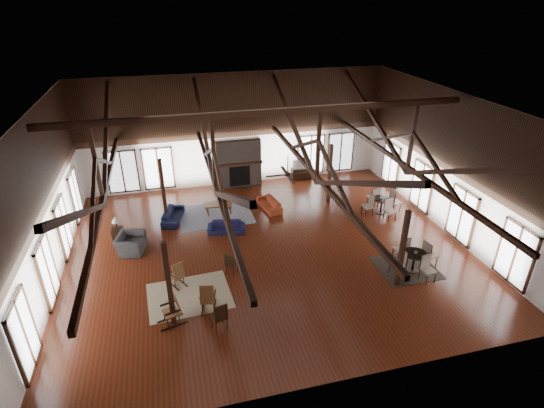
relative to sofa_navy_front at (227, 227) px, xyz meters
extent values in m
plane|color=#582012|center=(1.45, -1.77, -0.24)|extent=(16.00, 16.00, 0.00)
cube|color=black|center=(1.45, -1.77, 5.76)|extent=(16.00, 14.00, 0.02)
cube|color=white|center=(1.45, 5.23, 2.76)|extent=(16.00, 0.02, 6.00)
cube|color=white|center=(1.45, -8.77, 2.76)|extent=(16.00, 0.02, 6.00)
cube|color=white|center=(-6.55, -1.77, 2.76)|extent=(0.02, 14.00, 6.00)
cube|color=white|center=(9.45, -1.77, 2.76)|extent=(0.02, 14.00, 6.00)
cube|color=black|center=(1.45, -1.77, 5.51)|extent=(15.60, 0.18, 0.22)
cube|color=black|center=(-4.55, -1.77, 2.81)|extent=(0.16, 13.70, 0.18)
cube|color=black|center=(-4.55, -1.77, 4.16)|extent=(0.14, 0.14, 2.70)
cube|color=black|center=(-4.55, 1.73, 4.03)|extent=(0.15, 7.07, 3.12)
cube|color=black|center=(-4.55, -5.27, 4.03)|extent=(0.15, 7.07, 3.12)
cube|color=black|center=(-0.55, -1.77, 2.81)|extent=(0.16, 13.70, 0.18)
cube|color=black|center=(-0.55, -1.77, 4.16)|extent=(0.14, 0.14, 2.70)
cube|color=black|center=(-0.55, 1.73, 4.03)|extent=(0.15, 7.07, 3.12)
cube|color=black|center=(-0.55, -5.27, 4.03)|extent=(0.15, 7.07, 3.12)
cube|color=black|center=(3.45, -1.77, 2.81)|extent=(0.16, 13.70, 0.18)
cube|color=black|center=(3.45, -1.77, 4.16)|extent=(0.14, 0.14, 2.70)
cube|color=black|center=(3.45, 1.73, 4.03)|extent=(0.15, 7.07, 3.12)
cube|color=black|center=(3.45, -5.27, 4.03)|extent=(0.15, 7.07, 3.12)
cube|color=black|center=(7.45, -1.77, 2.81)|extent=(0.16, 13.70, 0.18)
cube|color=black|center=(7.45, -1.77, 4.16)|extent=(0.14, 0.14, 2.70)
cube|color=black|center=(7.45, 1.73, 4.03)|extent=(0.15, 7.07, 3.12)
cube|color=black|center=(7.45, -5.27, 4.03)|extent=(0.15, 7.07, 3.12)
cube|color=black|center=(-2.55, -5.27, 1.28)|extent=(0.16, 0.16, 3.05)
cube|color=black|center=(5.45, -5.27, 1.28)|extent=(0.16, 0.16, 3.05)
cube|color=black|center=(-2.55, 1.73, 1.28)|extent=(0.16, 0.16, 3.05)
cube|color=black|center=(5.45, 1.73, 1.28)|extent=(0.16, 0.16, 3.05)
cube|color=#6A5C51|center=(1.45, 4.91, 1.06)|extent=(2.40, 0.62, 2.60)
cube|color=black|center=(1.45, 4.59, 0.41)|extent=(1.10, 0.06, 1.10)
cube|color=#311A0E|center=(1.45, 4.63, 1.11)|extent=(2.50, 0.20, 0.12)
cylinder|color=black|center=(1.95, -2.77, 3.81)|extent=(0.04, 0.04, 0.70)
cylinder|color=black|center=(1.95, -2.77, 3.46)|extent=(0.20, 0.20, 0.10)
cube|color=black|center=(2.40, -2.77, 3.46)|extent=(0.70, 0.12, 0.02)
cube|color=black|center=(1.95, -2.32, 3.46)|extent=(0.12, 0.70, 0.02)
cube|color=black|center=(1.50, -2.77, 3.46)|extent=(0.70, 0.12, 0.02)
cube|color=black|center=(1.95, -3.22, 3.46)|extent=(0.12, 0.70, 0.02)
imported|color=#17163E|center=(0.00, 0.00, 0.00)|extent=(1.75, 0.94, 0.48)
imported|color=#121733|center=(-2.26, 1.66, 0.02)|extent=(1.94, 1.18, 0.53)
imported|color=#A03A1F|center=(2.39, 1.74, 0.01)|extent=(1.80, 0.97, 0.50)
cube|color=brown|center=(-0.09, 1.86, 0.22)|extent=(1.38, 0.86, 0.06)
cube|color=brown|center=(-0.63, 1.65, -0.03)|extent=(0.06, 0.06, 0.43)
cube|color=brown|center=(-0.63, 2.07, -0.03)|extent=(0.06, 0.06, 0.43)
cube|color=brown|center=(0.45, 1.65, -0.03)|extent=(0.06, 0.06, 0.43)
cube|color=brown|center=(0.45, 2.07, -0.03)|extent=(0.06, 0.06, 0.43)
imported|color=#B2B2B2|center=(0.03, 1.91, 0.35)|extent=(0.26, 0.26, 0.21)
imported|color=#2F2F32|center=(-4.04, -0.59, 0.14)|extent=(1.39, 1.28, 0.76)
cube|color=black|center=(-4.59, 0.34, 0.08)|extent=(0.48, 0.48, 0.64)
cylinder|color=black|center=(-4.59, 0.34, 0.59)|extent=(0.08, 0.08, 0.38)
cone|color=beige|center=(-4.59, 0.34, 0.85)|extent=(0.34, 0.34, 0.28)
cube|color=#925F37|center=(-2.33, -3.28, 0.13)|extent=(0.57, 0.56, 0.04)
cube|color=#925F37|center=(-2.24, -3.45, 0.43)|extent=(0.45, 0.35, 0.62)
cube|color=black|center=(-2.49, -3.37, -0.22)|extent=(0.40, 0.69, 0.04)
cube|color=black|center=(-2.18, -3.20, -0.22)|extent=(0.40, 0.69, 0.04)
cube|color=#925F37|center=(-1.37, -4.87, 0.16)|extent=(0.55, 0.54, 0.05)
cube|color=#925F37|center=(-1.42, -5.07, 0.48)|extent=(0.49, 0.28, 0.67)
cube|color=black|center=(-1.56, -4.82, -0.22)|extent=(0.23, 0.81, 0.05)
cube|color=black|center=(-1.18, -4.91, -0.22)|extent=(0.23, 0.81, 0.05)
cube|color=#925F37|center=(-2.61, -5.29, 0.19)|extent=(0.59, 0.60, 0.05)
cube|color=#925F37|center=(-2.39, -5.23, 0.53)|extent=(0.31, 0.52, 0.71)
cube|color=black|center=(-2.55, -5.48, -0.22)|extent=(0.85, 0.29, 0.05)
cube|color=black|center=(-2.66, -5.09, -0.22)|extent=(0.85, 0.29, 0.05)
cube|color=black|center=(-0.28, -3.08, 0.18)|extent=(0.55, 0.55, 0.05)
cube|color=black|center=(-0.39, -3.23, 0.43)|extent=(0.34, 0.26, 0.51)
cylinder|color=black|center=(-0.28, -3.08, -0.03)|extent=(0.03, 0.03, 0.42)
cube|color=black|center=(-1.15, -5.91, 0.23)|extent=(0.54, 0.54, 0.05)
cube|color=black|center=(-1.09, -6.11, 0.52)|extent=(0.44, 0.16, 0.58)
cylinder|color=black|center=(-1.15, -5.91, 0.00)|extent=(0.04, 0.04, 0.47)
cylinder|color=black|center=(6.48, -4.61, 0.51)|extent=(0.88, 0.88, 0.04)
cylinder|color=black|center=(6.48, -4.61, 0.14)|extent=(0.10, 0.10, 0.73)
cylinder|color=black|center=(6.48, -4.61, -0.22)|extent=(0.53, 0.53, 0.04)
cylinder|color=black|center=(7.49, -0.02, 0.49)|extent=(0.86, 0.86, 0.04)
cylinder|color=black|center=(7.49, -0.02, 0.14)|extent=(0.10, 0.10, 0.71)
cylinder|color=black|center=(7.49, -0.02, -0.22)|extent=(0.52, 0.52, 0.04)
imported|color=#B2B2B2|center=(6.48, -4.65, 0.58)|extent=(0.15, 0.15, 0.09)
imported|color=#B2B2B2|center=(7.45, 0.00, 0.56)|extent=(0.12, 0.12, 0.09)
cube|color=black|center=(5.09, 4.98, 0.05)|extent=(1.16, 0.44, 0.58)
imported|color=#B2B2B2|center=(5.04, 4.98, 0.61)|extent=(0.95, 0.25, 0.54)
cube|color=tan|center=(-1.96, -4.06, -0.24)|extent=(2.98, 2.41, 0.01)
cube|color=#192046|center=(-0.28, 1.71, -0.24)|extent=(3.49, 2.65, 0.01)
cube|color=black|center=(6.33, -4.43, -0.24)|extent=(2.24, 2.04, 0.01)
camera|label=1|loc=(-2.06, -16.27, 9.40)|focal=28.00mm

